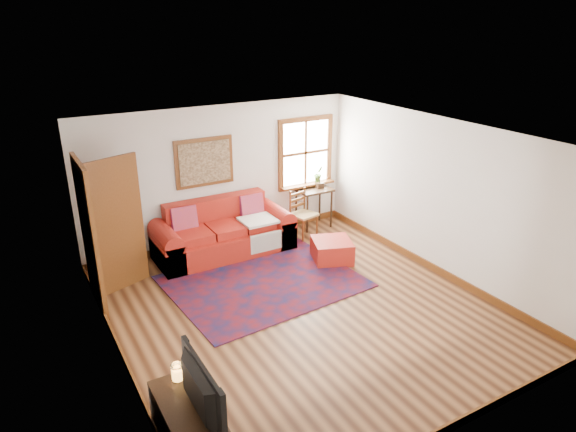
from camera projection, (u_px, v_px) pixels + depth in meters
ground at (301, 308)px, 7.33m from camera, size 5.50×5.50×0.00m
room_envelope at (301, 200)px, 6.74m from camera, size 5.04×5.54×2.52m
window at (307, 160)px, 9.86m from camera, size 1.18×0.20×1.38m
doorway at (105, 228)px, 7.35m from camera, size 0.89×1.08×2.14m
framed_artwork at (204, 162)px, 8.81m from camera, size 1.05×0.07×0.85m
persian_rug at (263, 281)px, 8.06m from camera, size 2.97×2.45×0.02m
red_leather_sofa at (223, 236)px, 8.97m from camera, size 2.38×0.98×0.93m
red_ottoman at (332, 250)px, 8.72m from camera, size 0.81×0.81×0.36m
side_table at (314, 195)px, 9.94m from camera, size 0.65×0.49×0.78m
ladder_back_chair at (302, 212)px, 9.55m from camera, size 0.50×0.49×0.91m
media_cabinet at (188, 428)px, 4.84m from camera, size 0.45×1.00×0.55m
television at (193, 392)px, 4.51m from camera, size 0.12×0.95×0.55m
candle_hurricane at (177, 373)px, 5.04m from camera, size 0.12×0.12×0.18m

